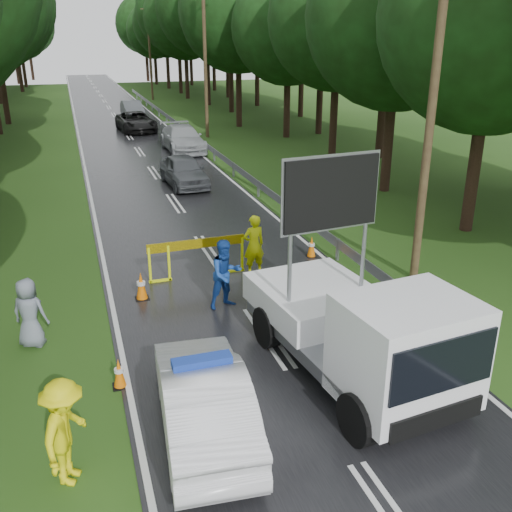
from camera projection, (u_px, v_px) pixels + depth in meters
name	position (u px, v px, depth m)	size (l,w,h in m)	color
ground	(268.00, 337.00, 13.41)	(160.00, 160.00, 0.00)	#1F3F12
road	(129.00, 136.00, 40.02)	(7.00, 140.00, 0.02)	black
guardrail	(181.00, 127.00, 40.59)	(0.12, 60.06, 0.70)	gray
utility_pole_near	(433.00, 100.00, 14.85)	(1.40, 0.24, 10.00)	#3E2B1D
utility_pole_mid	(205.00, 61.00, 37.91)	(1.40, 0.24, 10.00)	#3E2B1D
utility_pole_far	(150.00, 51.00, 60.97)	(1.40, 0.24, 10.00)	#3E2B1D
police_sedan	(203.00, 399.00, 9.98)	(1.78, 4.27, 1.51)	white
work_truck	(362.00, 330.00, 11.27)	(3.02, 5.73, 4.38)	gray
barrier	(197.00, 249.00, 16.41)	(2.86, 0.14, 1.18)	#EDFE0D
officer	(254.00, 245.00, 16.64)	(0.66, 0.44, 1.82)	#D6E50C
civilian	(226.00, 274.00, 14.60)	(0.89, 0.70, 1.84)	#18429F
bystander_left	(66.00, 432.00, 8.80)	(1.18, 0.68, 1.82)	yellow
bystander_right	(29.00, 313.00, 12.77)	(0.80, 0.52, 1.64)	slate
queue_car_first	(184.00, 171.00, 26.66)	(1.68, 4.17, 1.42)	#42454A
queue_car_second	(183.00, 138.00, 34.73)	(2.13, 5.25, 1.52)	#9C9FA3
queue_car_third	(136.00, 122.00, 41.78)	(2.37, 5.14, 1.43)	black
queue_car_fourth	(132.00, 109.00, 48.64)	(1.52, 4.36, 1.44)	#474B4F
cone_near_left	(119.00, 373.00, 11.41)	(0.30, 0.30, 0.64)	black
cone_center	(279.00, 312.00, 13.85)	(0.33, 0.33, 0.71)	black
cone_far	(277.00, 279.00, 15.84)	(0.30, 0.30, 0.64)	black
cone_left_mid	(141.00, 286.00, 15.21)	(0.37, 0.37, 0.78)	black
cone_right	(312.00, 247.00, 18.15)	(0.33, 0.33, 0.69)	black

